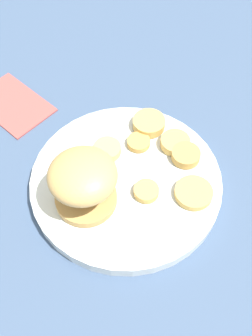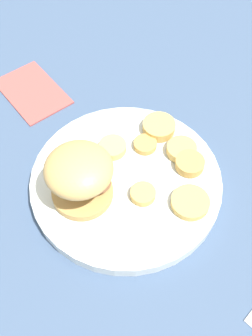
% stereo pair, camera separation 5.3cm
% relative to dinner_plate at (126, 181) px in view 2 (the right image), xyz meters
% --- Properties ---
extents(ground_plane, '(4.00, 4.00, 0.00)m').
position_rel_dinner_plate_xyz_m(ground_plane, '(0.00, 0.00, -0.01)').
color(ground_plane, '#3D5170').
extents(dinner_plate, '(0.29, 0.29, 0.02)m').
position_rel_dinner_plate_xyz_m(dinner_plate, '(0.00, 0.00, 0.00)').
color(dinner_plate, silver).
rests_on(dinner_plate, ground_plane).
extents(sandwich, '(0.09, 0.10, 0.09)m').
position_rel_dinner_plate_xyz_m(sandwich, '(0.05, 0.04, 0.06)').
color(sandwich, tan).
rests_on(sandwich, dinner_plate).
extents(potato_round_0, '(0.06, 0.06, 0.01)m').
position_rel_dinner_plate_xyz_m(potato_round_0, '(-0.10, 0.02, 0.02)').
color(potato_round_0, tan).
rests_on(potato_round_0, dinner_plate).
extents(potato_round_1, '(0.04, 0.04, 0.01)m').
position_rel_dinner_plate_xyz_m(potato_round_1, '(-0.03, 0.02, 0.02)').
color(potato_round_1, tan).
rests_on(potato_round_1, dinner_plate).
extents(potato_round_2, '(0.05, 0.05, 0.02)m').
position_rel_dinner_plate_xyz_m(potato_round_2, '(-0.02, -0.10, 0.02)').
color(potato_round_2, tan).
rests_on(potato_round_2, dinner_plate).
extents(potato_round_3, '(0.05, 0.05, 0.01)m').
position_rel_dinner_plate_xyz_m(potato_round_3, '(-0.07, -0.07, 0.02)').
color(potato_round_3, tan).
rests_on(potato_round_3, dinner_plate).
extents(potato_round_4, '(0.04, 0.04, 0.01)m').
position_rel_dinner_plate_xyz_m(potato_round_4, '(-0.01, -0.07, 0.01)').
color(potato_round_4, tan).
rests_on(potato_round_4, dinner_plate).
extents(potato_round_5, '(0.04, 0.04, 0.01)m').
position_rel_dinner_plate_xyz_m(potato_round_5, '(0.04, -0.04, 0.02)').
color(potato_round_5, '#DBB766').
rests_on(potato_round_5, dinner_plate).
extents(potato_round_6, '(0.04, 0.04, 0.01)m').
position_rel_dinner_plate_xyz_m(potato_round_6, '(-0.09, -0.05, 0.02)').
color(potato_round_6, tan).
rests_on(potato_round_6, dinner_plate).
extents(napkin, '(0.17, 0.15, 0.01)m').
position_rel_dinner_plate_xyz_m(napkin, '(0.22, -0.14, -0.01)').
color(napkin, '#B24C47').
rests_on(napkin, ground_plane).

